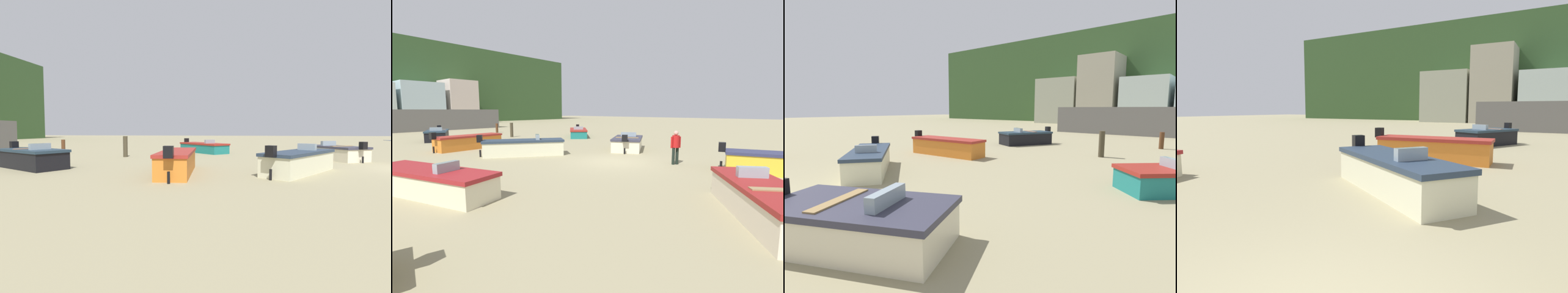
% 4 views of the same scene
% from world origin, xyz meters
% --- Properties ---
extents(headland_hill, '(90.00, 32.00, 15.88)m').
position_xyz_m(headland_hill, '(0.00, 66.00, 7.94)').
color(headland_hill, '#315029').
rests_on(headland_hill, ground).
extents(townhouse_far_left, '(6.97, 6.89, 7.51)m').
position_xyz_m(townhouse_far_left, '(-13.51, 47.44, 3.76)').
color(townhouse_far_left, '#9DA08A').
rests_on(townhouse_far_left, ground).
extents(townhouse_centre_left, '(5.49, 6.22, 10.64)m').
position_xyz_m(townhouse_centre_left, '(-6.93, 47.11, 5.32)').
color(townhouse_centre_left, '#A19C87').
rests_on(townhouse_centre_left, ground).
extents(townhouse_centre, '(6.09, 6.42, 6.94)m').
position_xyz_m(townhouse_centre, '(-0.41, 47.21, 3.47)').
color(townhouse_centre, '#B4C6C1').
rests_on(townhouse_centre, ground).
extents(boat_orange_0, '(4.67, 1.58, 1.25)m').
position_xyz_m(boat_orange_0, '(-2.54, 10.07, 0.47)').
color(boat_orange_0, orange).
rests_on(boat_orange_0, ground).
extents(boat_black_2, '(3.01, 3.88, 1.21)m').
position_xyz_m(boat_black_2, '(-1.88, 17.00, 0.46)').
color(boat_black_2, black).
rests_on(boat_black_2, ground).
extents(boat_cream_5, '(4.44, 3.70, 1.23)m').
position_xyz_m(boat_cream_5, '(-1.75, 5.12, 0.47)').
color(boat_cream_5, beige).
rests_on(boat_cream_5, ground).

